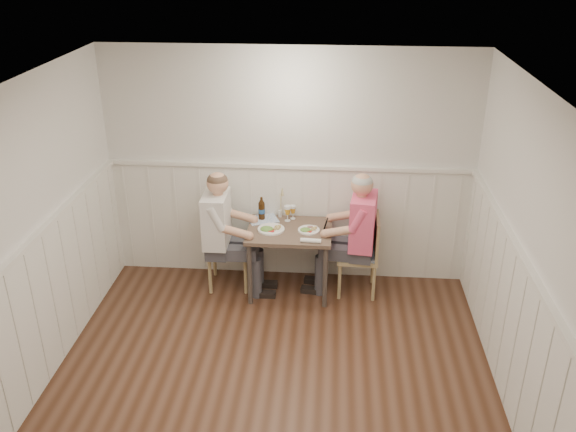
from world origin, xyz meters
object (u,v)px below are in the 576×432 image
object	(u,v)px
beer_bottle	(262,209)
grass_vase	(280,203)
chair_left	(223,243)
man_in_pink	(358,244)
chair_right	(363,252)
diner_cream	(222,242)
dining_table	(289,238)

from	to	relation	value
beer_bottle	grass_vase	size ratio (longest dim) A/B	0.73
chair_left	man_in_pink	size ratio (longest dim) A/B	0.68
chair_right	beer_bottle	size ratio (longest dim) A/B	3.46
diner_cream	chair_left	bearing A→B (deg)	95.20
chair_right	diner_cream	xyz separation A→B (m)	(-1.52, -0.11, 0.10)
man_in_pink	grass_vase	distance (m)	0.96
chair_left	grass_vase	bearing A→B (deg)	21.37
man_in_pink	beer_bottle	xyz separation A→B (m)	(-1.05, 0.23, 0.27)
chair_left	beer_bottle	world-z (taller)	beer_bottle
chair_right	grass_vase	world-z (taller)	grass_vase
dining_table	man_in_pink	distance (m)	0.73
man_in_pink	chair_right	bearing A→B (deg)	33.29
chair_left	grass_vase	distance (m)	0.76
diner_cream	beer_bottle	world-z (taller)	diner_cream
diner_cream	grass_vase	world-z (taller)	diner_cream
man_in_pink	diner_cream	size ratio (longest dim) A/B	1.00
chair_right	beer_bottle	distance (m)	1.19
diner_cream	grass_vase	xyz separation A→B (m)	(0.60, 0.37, 0.32)
chair_right	man_in_pink	size ratio (longest dim) A/B	0.63
dining_table	diner_cream	bearing A→B (deg)	-175.35
dining_table	diner_cream	size ratio (longest dim) A/B	0.63
man_in_pink	chair_left	bearing A→B (deg)	177.37
dining_table	chair_left	size ratio (longest dim) A/B	0.93
grass_vase	beer_bottle	bearing A→B (deg)	-157.68
chair_left	man_in_pink	distance (m)	1.47
beer_bottle	dining_table	bearing A→B (deg)	-35.51
chair_left	diner_cream	xyz separation A→B (m)	(0.01, -0.13, 0.07)
grass_vase	man_in_pink	bearing A→B (deg)	-19.56
dining_table	diner_cream	xyz separation A→B (m)	(-0.72, -0.06, -0.05)
man_in_pink	grass_vase	world-z (taller)	man_in_pink
chair_left	beer_bottle	bearing A→B (deg)	20.92
dining_table	diner_cream	world-z (taller)	diner_cream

